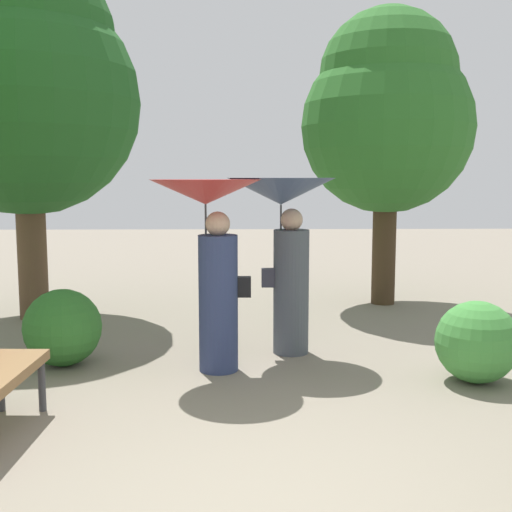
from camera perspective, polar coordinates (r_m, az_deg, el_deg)
person_left at (r=6.17m, az=-4.04°, el=1.50°), size 1.08×1.08×1.89m
person_right at (r=6.79m, az=2.59°, el=2.64°), size 1.15×1.15×1.90m
tree_near_left at (r=9.10m, az=-20.07°, el=14.49°), size 3.00×3.00×4.87m
tree_mid_right at (r=9.74m, az=11.73°, el=12.57°), size 2.53×2.53×4.36m
bush_path_left at (r=6.30m, az=19.24°, el=-7.30°), size 0.77×0.77×0.77m
bush_path_right at (r=6.76m, az=-17.00°, el=-6.17°), size 0.79×0.79×0.79m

